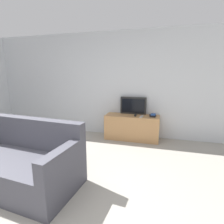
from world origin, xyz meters
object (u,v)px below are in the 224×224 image
at_px(television, 133,106).
at_px(remote_on_stand, 135,115).
at_px(couch, 15,162).
at_px(tv_stand, 132,127).
at_px(book_stack, 153,115).
at_px(remote_secondary, 142,117).

bearing_deg(television, remote_on_stand, -66.75).
height_order(television, couch, television).
distance_m(television, remote_on_stand, 0.29).
distance_m(tv_stand, book_stack, 0.59).
bearing_deg(remote_on_stand, couch, -123.75).
distance_m(couch, remote_on_stand, 2.65).
xyz_separation_m(television, couch, (-1.37, -2.38, -0.51)).
distance_m(television, couch, 2.80).
relative_size(book_stack, remote_secondary, 1.02).
xyz_separation_m(television, remote_on_stand, (0.09, -0.20, -0.20)).
relative_size(television, remote_secondary, 3.16).
height_order(couch, book_stack, couch).
bearing_deg(remote_on_stand, tv_stand, 170.43).
bearing_deg(remote_secondary, book_stack, 25.81).
bearing_deg(couch, remote_secondary, 57.01).
bearing_deg(book_stack, tv_stand, -178.87).
xyz_separation_m(tv_stand, couch, (-1.38, -2.20, 0.00)).
relative_size(television, remote_on_stand, 3.75).
distance_m(television, remote_secondary, 0.43).
distance_m(tv_stand, couch, 2.60).
height_order(television, book_stack, television).
relative_size(tv_stand, book_stack, 6.26).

